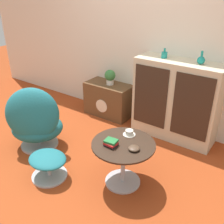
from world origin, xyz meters
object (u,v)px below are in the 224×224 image
object	(u,v)px
vase_leftmost	(164,55)
teacup	(129,133)
sideboard	(176,100)
vase_inner_left	(201,60)
ottoman	(48,162)
coffee_table	(123,156)
tv_console	(109,99)
potted_plant	(110,76)
book_stack	(111,143)
bowl	(134,148)
egg_chair	(35,122)

from	to	relation	value
vase_leftmost	teacup	xyz separation A→B (m)	(0.14, -1.00, -0.57)
sideboard	vase_inner_left	distance (m)	0.61
ottoman	coffee_table	world-z (taller)	coffee_table
tv_console	teacup	size ratio (longest dim) A/B	5.55
coffee_table	vase_leftmost	xyz separation A→B (m)	(-0.18, 1.17, 0.74)
tv_console	potted_plant	distance (m)	0.38
book_stack	sideboard	bearing A→B (deg)	84.62
vase_inner_left	vase_leftmost	bearing A→B (deg)	180.00
sideboard	bowl	distance (m)	1.20
coffee_table	teacup	distance (m)	0.24
coffee_table	vase_inner_left	xyz separation A→B (m)	(0.28, 1.17, 0.75)
sideboard	potted_plant	size ratio (longest dim) A/B	4.81
tv_console	vase_leftmost	bearing A→B (deg)	-0.53
coffee_table	potted_plant	world-z (taller)	potted_plant
tv_console	bowl	distance (m)	1.70
potted_plant	sideboard	bearing A→B (deg)	-0.68
potted_plant	book_stack	bearing A→B (deg)	-54.02
egg_chair	ottoman	distance (m)	0.63
coffee_table	vase_inner_left	size ratio (longest dim) A/B	4.13
vase_leftmost	book_stack	bearing A→B (deg)	-85.63
ottoman	egg_chair	bearing A→B (deg)	150.15
sideboard	tv_console	world-z (taller)	sideboard
tv_console	ottoman	distance (m)	1.59
vase_inner_left	teacup	distance (m)	1.20
vase_inner_left	bowl	world-z (taller)	vase_inner_left
tv_console	coffee_table	world-z (taller)	tv_console
ottoman	teacup	world-z (taller)	teacup
tv_console	book_stack	bearing A→B (deg)	-53.23
book_stack	tv_console	bearing A→B (deg)	126.77
potted_plant	bowl	bearing A→B (deg)	-46.63
tv_console	bowl	size ratio (longest dim) A/B	6.53
tv_console	vase_inner_left	xyz separation A→B (m)	(1.31, -0.01, 0.83)
sideboard	vase_leftmost	world-z (taller)	vase_leftmost
tv_console	vase_leftmost	xyz separation A→B (m)	(0.85, -0.01, 0.83)
coffee_table	sideboard	bearing A→B (deg)	88.03
coffee_table	bowl	size ratio (longest dim) A/B	5.73
egg_chair	bowl	size ratio (longest dim) A/B	7.73
vase_inner_left	teacup	world-z (taller)	vase_inner_left
tv_console	vase_leftmost	size ratio (longest dim) A/B	5.99
sideboard	teacup	world-z (taller)	sideboard
egg_chair	vase_leftmost	xyz separation A→B (m)	(1.04, 1.25, 0.71)
vase_inner_left	potted_plant	world-z (taller)	vase_inner_left
teacup	bowl	size ratio (longest dim) A/B	1.18
ottoman	vase_inner_left	distance (m)	2.03
egg_chair	vase_leftmost	bearing A→B (deg)	50.17
sideboard	vase_leftmost	xyz separation A→B (m)	(-0.22, 0.00, 0.56)
sideboard	vase_leftmost	distance (m)	0.60
teacup	book_stack	bearing A→B (deg)	-98.40
sideboard	bowl	bearing A→B (deg)	-85.35
vase_leftmost	book_stack	distance (m)	1.39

